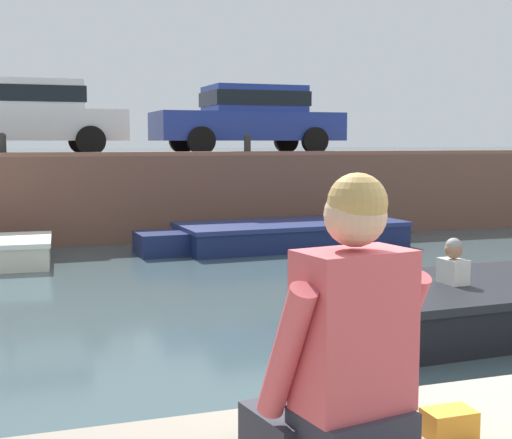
{
  "coord_description": "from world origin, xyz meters",
  "views": [
    {
      "loc": [
        -2.41,
        -2.62,
        2.0
      ],
      "look_at": [
        -0.21,
        3.92,
        1.24
      ],
      "focal_mm": 50.0,
      "sensor_mm": 36.0,
      "label": 1
    }
  ],
  "objects": [
    {
      "name": "mooring_bollard_mid",
      "position": [
        -2.64,
        11.45,
        1.95
      ],
      "size": [
        0.15,
        0.15,
        0.45
      ],
      "color": "#2D2B28",
      "rests_on": "far_quay_wall"
    },
    {
      "name": "mooring_bollard_east",
      "position": [
        2.13,
        11.45,
        1.95
      ],
      "size": [
        0.15,
        0.15,
        0.45
      ],
      "color": "#2D2B28",
      "rests_on": "far_quay_wall"
    },
    {
      "name": "far_quay_wall",
      "position": [
        0.0,
        14.2,
        0.86
      ],
      "size": [
        60.0,
        6.0,
        1.71
      ],
      "primitive_type": "cube",
      "color": "brown",
      "rests_on": "ground"
    },
    {
      "name": "car_centre_blue",
      "position": [
        2.73,
        13.13,
        2.56
      ],
      "size": [
        4.31,
        1.97,
        1.54
      ],
      "color": "#233893",
      "rests_on": "far_quay_wall"
    },
    {
      "name": "ground_plane",
      "position": [
        0.0,
        5.6,
        0.0
      ],
      "size": [
        400.0,
        400.0,
        0.0
      ],
      "primitive_type": "plane",
      "color": "#3D5156"
    },
    {
      "name": "far_wall_coping",
      "position": [
        0.0,
        11.32,
        1.75
      ],
      "size": [
        60.0,
        0.24,
        0.08
      ],
      "primitive_type": "cube",
      "color": "#925F4C",
      "rests_on": "far_quay_wall"
    },
    {
      "name": "snack_bag",
      "position": [
        -0.96,
        -0.5,
        0.99
      ],
      "size": [
        0.18,
        0.12,
        0.1
      ],
      "primitive_type": "cube",
      "color": "orange",
      "rests_on": "near_quay"
    },
    {
      "name": "car_left_inner_white",
      "position": [
        -2.21,
        13.13,
        2.56
      ],
      "size": [
        4.21,
        2.05,
        1.54
      ],
      "color": "white",
      "rests_on": "far_quay_wall"
    },
    {
      "name": "boat_moored_central_navy",
      "position": [
        2.29,
        9.86,
        0.24
      ],
      "size": [
        5.16,
        1.89,
        0.48
      ],
      "color": "navy",
      "rests_on": "ground"
    },
    {
      "name": "person_seated_left",
      "position": [
        -1.41,
        -0.57,
        1.31
      ],
      "size": [
        0.57,
        0.58,
        0.97
      ],
      "color": "#282833",
      "rests_on": "near_quay"
    }
  ]
}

